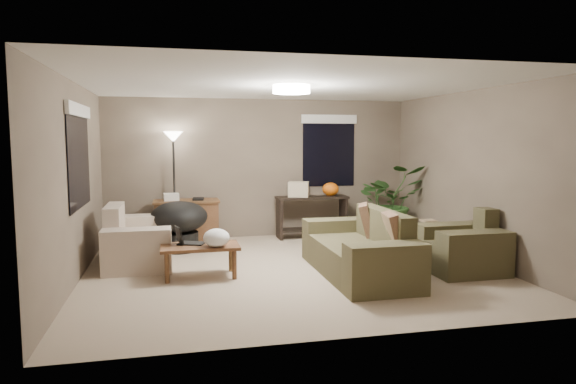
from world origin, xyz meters
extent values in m
plane|color=tan|center=(0.00, 0.00, 0.00)|extent=(5.50, 5.50, 0.00)
plane|color=white|center=(0.00, 0.00, 2.50)|extent=(5.50, 5.50, 0.00)
plane|color=#756756|center=(0.00, 2.50, 1.25)|extent=(5.50, 0.00, 5.50)
plane|color=#756756|center=(0.00, -2.50, 1.25)|extent=(5.50, 0.00, 5.50)
plane|color=#756756|center=(-2.75, 0.00, 1.25)|extent=(0.00, 5.00, 5.00)
plane|color=#756756|center=(2.75, 0.00, 1.25)|extent=(0.00, 5.00, 5.00)
cube|color=#4B462D|center=(0.79, -0.45, 0.21)|extent=(0.95, 1.48, 0.42)
cube|color=#4B472D|center=(1.16, -0.45, 0.64)|extent=(0.22, 1.48, 0.43)
cube|color=brown|center=(0.79, -1.37, 0.30)|extent=(0.95, 0.36, 0.60)
cube|color=brown|center=(0.79, 0.47, 0.30)|extent=(0.95, 0.36, 0.60)
cube|color=#8C7251|center=(1.09, -0.90, 0.65)|extent=(0.31, 0.48, 0.47)
cube|color=#8C7251|center=(1.09, 0.00, 0.65)|extent=(0.38, 0.50, 0.47)
cube|color=beige|center=(-2.05, 0.87, 0.21)|extent=(0.90, 0.88, 0.42)
cube|color=beige|center=(-2.39, 0.87, 0.64)|extent=(0.22, 0.88, 0.43)
cube|color=beige|center=(-2.05, 0.25, 0.30)|extent=(0.90, 0.36, 0.60)
cube|color=beige|center=(-2.05, 1.49, 0.30)|extent=(0.90, 0.36, 0.60)
cube|color=#49442B|center=(2.22, -0.60, 0.21)|extent=(0.95, 0.28, 0.42)
cube|color=#47422A|center=(2.58, -0.60, 0.64)|extent=(0.22, 0.28, 0.43)
cube|color=brown|center=(2.22, -0.92, 0.30)|extent=(0.95, 0.36, 0.60)
cube|color=brown|center=(2.22, -0.28, 0.30)|extent=(0.95, 0.36, 0.60)
cube|color=brown|center=(-1.24, -0.12, 0.40)|extent=(1.00, 0.55, 0.04)
cylinder|color=brown|center=(-1.66, -0.32, 0.19)|extent=(0.06, 0.06, 0.38)
cylinder|color=brown|center=(-0.82, -0.32, 0.19)|extent=(0.06, 0.06, 0.38)
cylinder|color=brown|center=(-1.66, 0.08, 0.19)|extent=(0.06, 0.06, 0.38)
cylinder|color=brown|center=(-0.82, 0.08, 0.19)|extent=(0.06, 0.06, 0.38)
cube|color=black|center=(-1.34, -0.02, 0.43)|extent=(0.39, 0.34, 0.02)
cube|color=black|center=(-1.50, -0.02, 0.55)|extent=(0.12, 0.24, 0.22)
ellipsoid|color=white|center=(-1.04, -0.27, 0.54)|extent=(0.40, 0.38, 0.23)
cube|color=brown|center=(-1.35, 2.09, 0.35)|extent=(1.05, 0.45, 0.71)
cube|color=brown|center=(-1.35, 2.09, 0.73)|extent=(1.10, 0.50, 0.04)
cube|color=silver|center=(-1.60, 2.09, 0.81)|extent=(0.27, 0.22, 0.12)
cube|color=black|center=(-1.15, 2.04, 0.77)|extent=(0.20, 0.24, 0.04)
cube|color=black|center=(0.89, 2.15, 0.73)|extent=(1.30, 0.40, 0.04)
cube|color=black|center=(0.29, 2.15, 0.35)|extent=(0.05, 0.38, 0.71)
cube|color=black|center=(1.49, 2.15, 0.35)|extent=(0.05, 0.38, 0.71)
cube|color=black|center=(0.89, 2.15, 0.15)|extent=(1.25, 0.36, 0.03)
ellipsoid|color=orange|center=(1.24, 2.15, 0.87)|extent=(0.33, 0.33, 0.25)
cube|color=beige|center=(0.64, 2.15, 0.88)|extent=(0.42, 0.37, 0.27)
cylinder|color=black|center=(-1.48, 1.54, 0.15)|extent=(0.60, 0.60, 0.30)
ellipsoid|color=black|center=(-1.48, 1.54, 0.55)|extent=(1.13, 1.13, 0.50)
cylinder|color=black|center=(-1.54, 2.22, 0.01)|extent=(0.28, 0.28, 0.02)
cylinder|color=black|center=(-1.54, 2.22, 0.90)|extent=(0.04, 0.04, 1.78)
cone|color=white|center=(-1.54, 2.22, 1.82)|extent=(0.32, 0.32, 0.18)
cylinder|color=white|center=(0.00, 0.00, 2.44)|extent=(0.50, 0.50, 0.10)
imported|color=#2D5923|center=(2.23, 1.80, 0.52)|extent=(1.20, 1.33, 1.04)
cube|color=tan|center=(2.40, 0.65, 0.01)|extent=(0.32, 0.32, 0.03)
cylinder|color=tan|center=(2.40, 0.65, 0.25)|extent=(0.12, 0.12, 0.44)
cube|color=tan|center=(2.40, 0.65, 0.48)|extent=(0.22, 0.22, 0.03)
cube|color=black|center=(-2.73, 0.30, 1.55)|extent=(0.01, 1.50, 1.30)
cube|color=white|center=(-2.71, 0.30, 2.15)|extent=(0.05, 1.56, 0.16)
cube|color=black|center=(1.30, 2.48, 1.55)|extent=(1.00, 0.01, 1.30)
cube|color=white|center=(1.30, 2.46, 2.15)|extent=(1.06, 0.05, 0.16)
camera|label=1|loc=(-1.57, -6.73, 1.80)|focal=32.00mm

